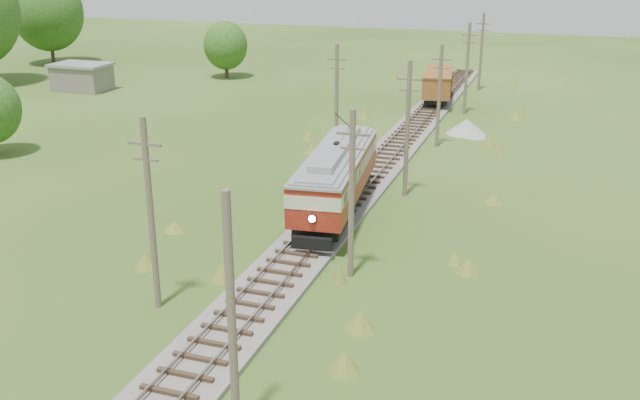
% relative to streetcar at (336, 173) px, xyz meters
% --- Properties ---
extents(railbed_main, '(3.60, 96.00, 0.57)m').
position_rel_streetcar_xyz_m(railbed_main, '(-0.00, 8.10, -2.60)').
color(railbed_main, '#605B54').
rests_on(railbed_main, ground).
extents(streetcar, '(4.60, 13.45, 6.09)m').
position_rel_streetcar_xyz_m(streetcar, '(0.00, 0.00, 0.00)').
color(streetcar, black).
rests_on(streetcar, ground).
extents(gondola, '(4.00, 9.09, 2.92)m').
position_rel_streetcar_xyz_m(gondola, '(-0.00, 34.95, -0.65)').
color(gondola, black).
rests_on(gondola, ground).
extents(gravel_pile, '(3.62, 3.84, 1.31)m').
position_rel_streetcar_xyz_m(gravel_pile, '(4.87, 23.08, -2.17)').
color(gravel_pile, gray).
rests_on(gravel_pile, ground).
extents(utility_pole_r_1, '(0.30, 0.30, 8.80)m').
position_rel_streetcar_xyz_m(utility_pole_r_1, '(3.10, -20.90, 1.61)').
color(utility_pole_r_1, brown).
rests_on(utility_pole_r_1, ground).
extents(utility_pole_r_2, '(1.60, 0.30, 8.60)m').
position_rel_streetcar_xyz_m(utility_pole_r_2, '(3.30, -7.90, 1.63)').
color(utility_pole_r_2, brown).
rests_on(utility_pole_r_2, ground).
extents(utility_pole_r_3, '(1.60, 0.30, 9.00)m').
position_rel_streetcar_xyz_m(utility_pole_r_3, '(3.20, 5.10, 1.84)').
color(utility_pole_r_3, brown).
rests_on(utility_pole_r_3, ground).
extents(utility_pole_r_4, '(1.60, 0.30, 8.40)m').
position_rel_streetcar_xyz_m(utility_pole_r_4, '(3.00, 18.10, 1.53)').
color(utility_pole_r_4, brown).
rests_on(utility_pole_r_4, ground).
extents(utility_pole_r_5, '(1.60, 0.30, 8.90)m').
position_rel_streetcar_xyz_m(utility_pole_r_5, '(3.40, 31.10, 1.79)').
color(utility_pole_r_5, brown).
rests_on(utility_pole_r_5, ground).
extents(utility_pole_r_6, '(1.60, 0.30, 8.70)m').
position_rel_streetcar_xyz_m(utility_pole_r_6, '(3.20, 44.10, 1.69)').
color(utility_pole_r_6, brown).
rests_on(utility_pole_r_6, ground).
extents(utility_pole_l_a, '(1.60, 0.30, 9.00)m').
position_rel_streetcar_xyz_m(utility_pole_l_a, '(-4.20, -13.90, 1.84)').
color(utility_pole_l_a, brown).
rests_on(utility_pole_l_a, ground).
extents(utility_pole_l_b, '(1.60, 0.30, 8.60)m').
position_rel_streetcar_xyz_m(utility_pole_l_b, '(-4.50, 14.10, 1.63)').
color(utility_pole_l_b, brown).
rests_on(utility_pole_l_b, ground).
extents(tree_left_5, '(9.66, 9.66, 12.44)m').
position_rel_streetcar_xyz_m(tree_left_5, '(-56.00, 44.10, 4.34)').
color(tree_left_5, '#38281C').
rests_on(tree_left_5, ground).
extents(tree_mid_a, '(5.46, 5.46, 7.03)m').
position_rel_streetcar_xyz_m(tree_mid_a, '(-28.00, 42.10, 1.23)').
color(tree_mid_a, '#38281C').
rests_on(tree_mid_a, ground).
extents(shed, '(6.40, 4.40, 3.10)m').
position_rel_streetcar_xyz_m(shed, '(-40.00, 29.10, -1.22)').
color(shed, slate).
rests_on(shed, ground).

